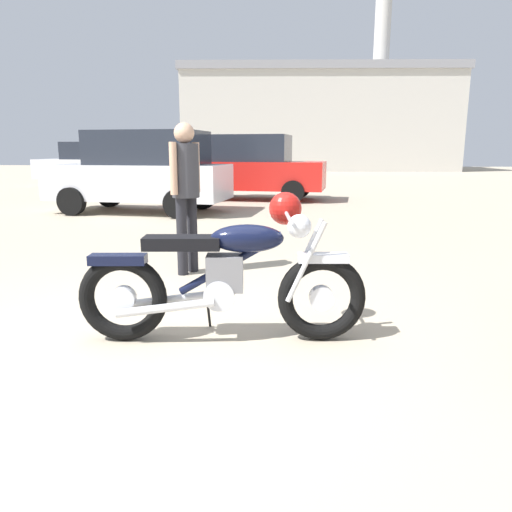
{
  "coord_description": "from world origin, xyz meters",
  "views": [
    {
      "loc": [
        0.91,
        -3.27,
        1.37
      ],
      "look_at": [
        0.52,
        0.77,
        0.48
      ],
      "focal_mm": 33.95,
      "sensor_mm": 36.0,
      "label": 1
    }
  ],
  "objects_px": {
    "vintage_motorcycle": "(230,274)",
    "bystander": "(186,183)",
    "silver_sedan_mid": "(95,164)",
    "blue_hatchback_right": "(143,171)",
    "red_hatchback_near": "(252,167)"
  },
  "relations": [
    {
      "from": "bystander",
      "to": "blue_hatchback_right",
      "type": "xyz_separation_m",
      "value": [
        -2.26,
        5.31,
        -0.1
      ]
    },
    {
      "from": "red_hatchback_near",
      "to": "silver_sedan_mid",
      "type": "relative_size",
      "value": 0.96
    },
    {
      "from": "bystander",
      "to": "blue_hatchback_right",
      "type": "distance_m",
      "value": 5.77
    },
    {
      "from": "blue_hatchback_right",
      "to": "silver_sedan_mid",
      "type": "distance_m",
      "value": 8.83
    },
    {
      "from": "vintage_motorcycle",
      "to": "blue_hatchback_right",
      "type": "relative_size",
      "value": 0.51
    },
    {
      "from": "vintage_motorcycle",
      "to": "silver_sedan_mid",
      "type": "distance_m",
      "value": 16.62
    },
    {
      "from": "red_hatchback_near",
      "to": "blue_hatchback_right",
      "type": "distance_m",
      "value": 3.77
    },
    {
      "from": "silver_sedan_mid",
      "to": "bystander",
      "type": "bearing_deg",
      "value": -61.3
    },
    {
      "from": "vintage_motorcycle",
      "to": "bystander",
      "type": "height_order",
      "value": "bystander"
    },
    {
      "from": "red_hatchback_near",
      "to": "silver_sedan_mid",
      "type": "xyz_separation_m",
      "value": [
        -6.54,
        4.5,
        -0.08
      ]
    },
    {
      "from": "red_hatchback_near",
      "to": "blue_hatchback_right",
      "type": "bearing_deg",
      "value": -117.51
    },
    {
      "from": "vintage_motorcycle",
      "to": "bystander",
      "type": "distance_m",
      "value": 2.12
    },
    {
      "from": "bystander",
      "to": "vintage_motorcycle",
      "type": "bearing_deg",
      "value": -41.24
    },
    {
      "from": "silver_sedan_mid",
      "to": "red_hatchback_near",
      "type": "bearing_deg",
      "value": -33.21
    },
    {
      "from": "vintage_motorcycle",
      "to": "red_hatchback_near",
      "type": "distance_m",
      "value": 10.39
    }
  ]
}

